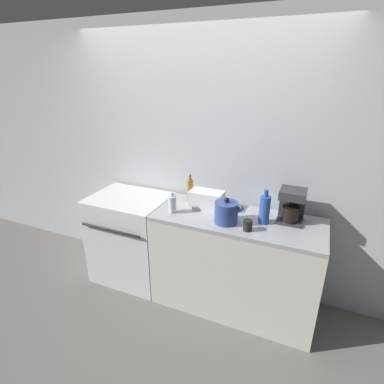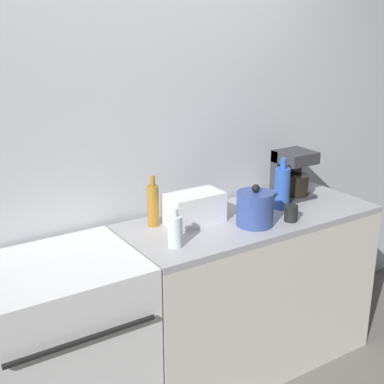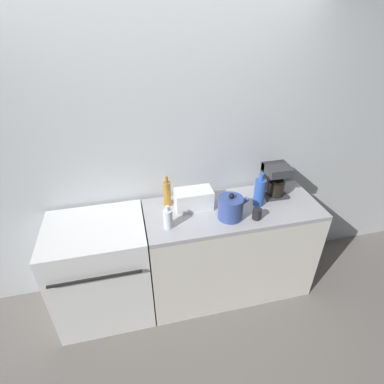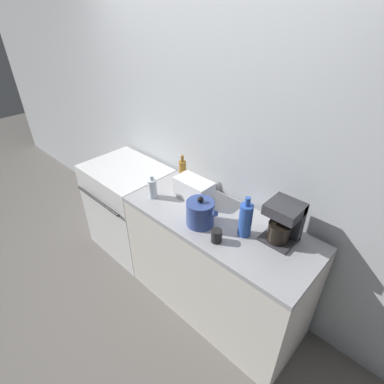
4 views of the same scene
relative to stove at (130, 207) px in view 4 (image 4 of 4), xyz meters
The scene contains 11 objects.
ground_plane 0.83m from the stove, 26.55° to the right, with size 12.00×12.00×0.00m, color slate.
wall_back 1.08m from the stove, 30.59° to the left, with size 8.00×0.05×2.60m.
stove is the anchor object (origin of this frame).
counter_block 1.13m from the stove, ahead, with size 1.47×0.60×0.94m.
kettle 1.20m from the stove, ahead, with size 0.25×0.20×0.23m.
toaster 0.98m from the stove, ahead, with size 0.31×0.17×0.16m.
coffee_maker 1.67m from the stove, ahead, with size 0.21×0.20×0.29m.
bottle_blue 1.47m from the stove, ahead, with size 0.09×0.09×0.30m.
bottle_amber 0.85m from the stove, 15.15° to the left, with size 0.06×0.06×0.28m.
bottle_clear 0.79m from the stove, 12.74° to the right, with size 0.07×0.07×0.19m.
cup_black 1.37m from the stove, ahead, with size 0.07×0.07×0.09m.
Camera 4 is at (1.55, -1.05, 2.28)m, focal length 28.00 mm.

